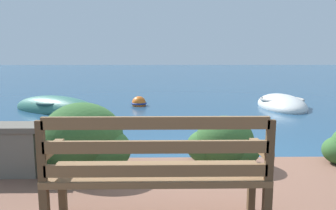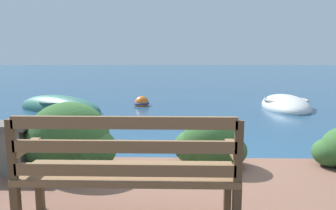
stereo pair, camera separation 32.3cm
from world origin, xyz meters
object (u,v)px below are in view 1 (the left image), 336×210
(rowboat_mid, at_px, (281,105))
(mooring_buoy, at_px, (139,103))
(park_bench, at_px, (157,169))
(rowboat_nearest, at_px, (56,109))

(rowboat_mid, height_order, mooring_buoy, rowboat_mid)
(park_bench, bearing_deg, rowboat_nearest, 111.38)
(rowboat_mid, bearing_deg, mooring_buoy, -93.20)
(rowboat_nearest, relative_size, rowboat_mid, 1.25)
(rowboat_nearest, xyz_separation_m, mooring_buoy, (2.21, 0.90, 0.01))
(park_bench, distance_m, rowboat_nearest, 7.16)
(rowboat_nearest, bearing_deg, mooring_buoy, -130.52)
(park_bench, bearing_deg, rowboat_mid, 60.81)
(rowboat_nearest, height_order, rowboat_mid, rowboat_nearest)
(mooring_buoy, bearing_deg, park_bench, -84.79)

